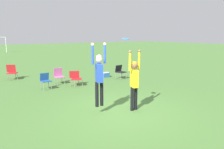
# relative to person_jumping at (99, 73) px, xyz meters

# --- Properties ---
(ground_plane) EXTENTS (120.00, 120.00, 0.00)m
(ground_plane) POSITION_rel_person_jumping_xyz_m (0.67, -0.24, -1.42)
(ground_plane) COLOR #4C7A38
(person_jumping) EXTENTS (0.59, 0.48, 2.19)m
(person_jumping) POSITION_rel_person_jumping_xyz_m (0.00, 0.00, 0.00)
(person_jumping) COLOR black
(person_jumping) RESTS_ON ground_plane
(person_defending) EXTENTS (0.53, 0.43, 2.18)m
(person_defending) POSITION_rel_person_jumping_xyz_m (1.18, -0.48, -0.26)
(person_defending) COLOR black
(person_defending) RESTS_ON ground_plane
(frisbee) EXTENTS (0.24, 0.24, 0.05)m
(frisbee) POSITION_rel_person_jumping_xyz_m (0.81, -0.41, 1.15)
(frisbee) COLOR #2D9EDB
(camping_chair_0) EXTENTS (0.52, 0.56, 0.88)m
(camping_chair_0) POSITION_rel_person_jumping_xyz_m (0.70, 5.26, -0.92)
(camping_chair_0) COLOR gray
(camping_chair_0) RESTS_ON ground_plane
(camping_chair_1) EXTENTS (0.72, 0.78, 0.78)m
(camping_chair_1) POSITION_rel_person_jumping_xyz_m (1.23, 4.26, -0.97)
(camping_chair_1) COLOR gray
(camping_chair_1) RESTS_ON ground_plane
(camping_chair_3) EXTENTS (0.47, 0.50, 0.81)m
(camping_chair_3) POSITION_rel_person_jumping_xyz_m (-0.35, 4.46, -0.93)
(camping_chair_3) COLOR gray
(camping_chair_3) RESTS_ON ground_plane
(camping_chair_4) EXTENTS (0.73, 0.80, 0.90)m
(camping_chair_4) POSITION_rel_person_jumping_xyz_m (-1.17, 8.07, -0.91)
(camping_chair_4) COLOR gray
(camping_chair_4) RESTS_ON ground_plane
(camping_chair_5) EXTENTS (0.61, 0.65, 0.83)m
(camping_chair_5) POSITION_rel_person_jumping_xyz_m (4.36, 4.39, -0.93)
(camping_chair_5) COLOR gray
(camping_chair_5) RESTS_ON ground_plane
(cooler_box) EXTENTS (0.47, 0.29, 0.32)m
(cooler_box) POSITION_rel_person_jumping_xyz_m (3.84, 5.24, -1.26)
(cooler_box) COLOR #336BB7
(cooler_box) RESTS_ON ground_plane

